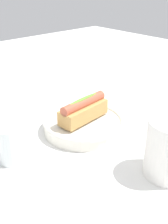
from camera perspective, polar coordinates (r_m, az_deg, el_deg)
ground_plane at (r=0.79m, az=0.58°, el=-4.05°), size 2.40×2.40×0.00m
serving_bowl at (r=0.79m, az=-0.00°, el=-2.40°), size 0.23×0.23×0.04m
hotdog_front at (r=0.77m, az=-0.00°, el=0.52°), size 0.15×0.06×0.06m
water_glass at (r=0.68m, az=-14.17°, el=-6.50°), size 0.07×0.07×0.09m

